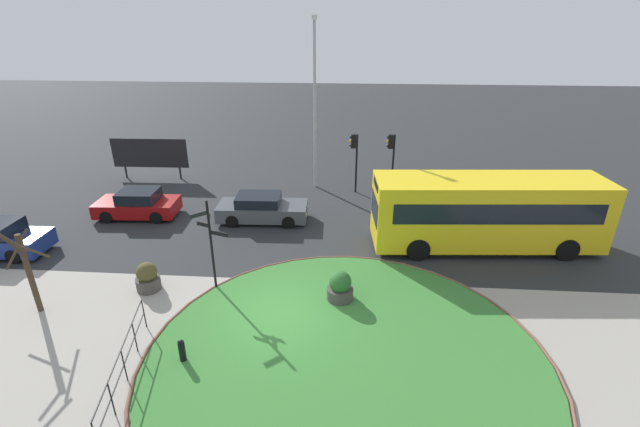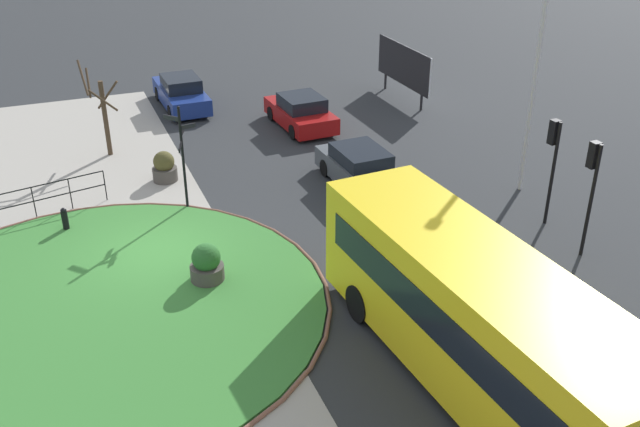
{
  "view_description": "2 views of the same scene",
  "coord_description": "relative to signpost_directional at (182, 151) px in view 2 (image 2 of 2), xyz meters",
  "views": [
    {
      "loc": [
        2.32,
        -12.26,
        9.39
      ],
      "look_at": [
        1.2,
        3.24,
        2.46
      ],
      "focal_mm": 24.52,
      "sensor_mm": 36.0,
      "label": 1
    },
    {
      "loc": [
        19.19,
        -2.39,
        11.08
      ],
      "look_at": [
        2.48,
        4.24,
        1.74
      ],
      "focal_mm": 40.51,
      "sensor_mm": 36.0,
      "label": 2
    }
  ],
  "objects": [
    {
      "name": "lamppost_tall",
      "position": [
        2.85,
        11.37,
        3.0
      ],
      "size": [
        0.32,
        0.32,
        9.59
      ],
      "color": "#B7B7BC",
      "rests_on": "ground"
    },
    {
      "name": "traffic_light_far",
      "position": [
        7.24,
        10.32,
        0.51
      ],
      "size": [
        0.49,
        0.27,
        3.55
      ],
      "rotation": [
        0.0,
        0.0,
        3.17
      ],
      "color": "black",
      "rests_on": "ground"
    },
    {
      "name": "car_near_lane",
      "position": [
        -5.9,
        6.27,
        -1.43
      ],
      "size": [
        4.15,
        2.07,
        1.43
      ],
      "rotation": [
        0.0,
        0.0,
        3.19
      ],
      "color": "maroon",
      "rests_on": "ground"
    },
    {
      "name": "bus_yellow",
      "position": [
        10.98,
        4.17,
        -0.37
      ],
      "size": [
        9.97,
        3.25,
        3.21
      ],
      "rotation": [
        0.0,
        0.0,
        3.21
      ],
      "color": "yellow",
      "rests_on": "ground"
    },
    {
      "name": "railing_grass_edge",
      "position": [
        -1.14,
        -4.77,
        -1.37
      ],
      "size": [
        1.0,
        4.67,
        1.13
      ],
      "rotation": [
        0.0,
        0.0,
        4.92
      ],
      "color": "black",
      "rests_on": "ground"
    },
    {
      "name": "bollard_foreground",
      "position": [
        0.17,
        -3.92,
        -1.67
      ],
      "size": [
        0.2,
        0.2,
        0.83
      ],
      "color": "black",
      "rests_on": "ground"
    },
    {
      "name": "grass_kerb_ring",
      "position": [
        5.02,
        -3.49,
        -2.04
      ],
      "size": [
        12.4,
        12.4,
        0.11
      ],
      "primitive_type": "torus",
      "color": "brown",
      "rests_on": "ground"
    },
    {
      "name": "planter_kerbside",
      "position": [
        -2.5,
        -0.26,
        -1.58
      ],
      "size": [
        0.9,
        0.9,
        1.14
      ],
      "color": "#47423D",
      "rests_on": "ground"
    },
    {
      "name": "grass_island",
      "position": [
        5.02,
        -3.49,
        -2.05
      ],
      "size": [
        12.09,
        12.09,
        0.1
      ],
      "primitive_type": "cylinder",
      "color": "#387A33",
      "rests_on": "ground"
    },
    {
      "name": "sidewalk_paving",
      "position": [
        2.65,
        -3.36,
        -2.09
      ],
      "size": [
        32.0,
        8.19,
        0.02
      ],
      "primitive_type": "cube",
      "color": "#9E998E",
      "rests_on": "ground"
    },
    {
      "name": "billboard_left",
      "position": [
        -7.67,
        12.11,
        -0.45
      ],
      "size": [
        4.84,
        0.25,
        2.6
      ],
      "rotation": [
        0.0,
        0.0,
        0.02
      ],
      "color": "black",
      "rests_on": "ground"
    },
    {
      "name": "car_trailing",
      "position": [
        -10.37,
        2.03,
        -1.42
      ],
      "size": [
        4.64,
        1.88,
        1.49
      ],
      "rotation": [
        0.0,
        0.0,
        3.16
      ],
      "color": "navy",
      "rests_on": "ground"
    },
    {
      "name": "street_tree_bare",
      "position": [
        -5.74,
        -1.88,
        -0.26
      ],
      "size": [
        1.37,
        1.38,
        3.75
      ],
      "color": "#423323",
      "rests_on": "ground"
    },
    {
      "name": "ground",
      "position": [
        2.65,
        -1.46,
        -2.1
      ],
      "size": [
        120.0,
        120.0,
        0.0
      ],
      "primitive_type": "plane",
      "color": "#282B2D"
    },
    {
      "name": "planter_near_signpost",
      "position": [
        4.73,
        -0.46,
        -1.55
      ],
      "size": [
        0.95,
        0.95,
        1.2
      ],
      "color": "#47423D",
      "rests_on": "ground"
    },
    {
      "name": "traffic_light_near",
      "position": [
        5.17,
        10.57,
        0.45
      ],
      "size": [
        0.49,
        0.28,
        3.47
      ],
      "rotation": [
        0.0,
        0.0,
        3.24
      ],
      "color": "black",
      "rests_on": "ground"
    },
    {
      "name": "signpost_directional",
      "position": [
        0.0,
        0.0,
        0.0
      ],
      "size": [
        1.22,
        0.95,
        3.62
      ],
      "color": "black",
      "rests_on": "ground"
    },
    {
      "name": "car_far_lane",
      "position": [
        0.58,
        6.21,
        -1.44
      ],
      "size": [
        4.54,
        1.98,
        1.39
      ],
      "rotation": [
        0.0,
        0.0,
        0.04
      ],
      "color": "#474C51",
      "rests_on": "ground"
    }
  ]
}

